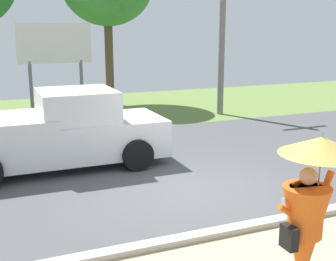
{
  "coord_description": "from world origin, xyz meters",
  "views": [
    {
      "loc": [
        -3.8,
        -7.9,
        3.37
      ],
      "look_at": [
        -0.13,
        1.0,
        1.1
      ],
      "focal_mm": 47.14,
      "sensor_mm": 36.0,
      "label": 1
    }
  ],
  "objects_px": {
    "monk_pedestrian": "(308,211)",
    "roadside_billboard": "(55,50)",
    "pickup_truck": "(59,132)",
    "utility_pole": "(222,25)"
  },
  "relations": [
    {
      "from": "monk_pedestrian",
      "to": "pickup_truck",
      "type": "xyz_separation_m",
      "value": [
        -2.06,
        6.58,
        -0.25
      ]
    },
    {
      "from": "utility_pole",
      "to": "roadside_billboard",
      "type": "relative_size",
      "value": 1.85
    },
    {
      "from": "monk_pedestrian",
      "to": "pickup_truck",
      "type": "distance_m",
      "value": 6.9
    },
    {
      "from": "pickup_truck",
      "to": "roadside_billboard",
      "type": "xyz_separation_m",
      "value": [
        0.82,
        5.58,
        1.68
      ]
    },
    {
      "from": "monk_pedestrian",
      "to": "pickup_truck",
      "type": "height_order",
      "value": "monk_pedestrian"
    },
    {
      "from": "monk_pedestrian",
      "to": "roadside_billboard",
      "type": "bearing_deg",
      "value": 103.41
    },
    {
      "from": "monk_pedestrian",
      "to": "roadside_billboard",
      "type": "xyz_separation_m",
      "value": [
        -1.24,
        12.16,
        1.43
      ]
    },
    {
      "from": "monk_pedestrian",
      "to": "roadside_billboard",
      "type": "relative_size",
      "value": 0.61
    },
    {
      "from": "pickup_truck",
      "to": "utility_pole",
      "type": "bearing_deg",
      "value": 34.73
    },
    {
      "from": "roadside_billboard",
      "to": "monk_pedestrian",
      "type": "bearing_deg",
      "value": -84.18
    }
  ]
}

